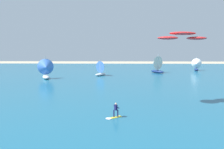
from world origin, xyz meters
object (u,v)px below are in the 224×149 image
kitesurfer (114,112)px  kite (183,36)px  sailboat_trailing (197,64)px  sailboat_center_horizon (156,64)px  sailboat_near_shore (102,68)px  sailboat_outermost (46,69)px

kitesurfer → kite: bearing=33.6°
kitesurfer → sailboat_trailing: (25.83, 47.91, 1.41)m
sailboat_center_horizon → sailboat_near_shore: (-15.48, -6.61, -0.53)m
kitesurfer → kite: 13.68m
kitesurfer → sailboat_near_shore: 35.84m
kite → sailboat_outermost: bearing=137.9°
sailboat_outermost → sailboat_trailing: (42.58, 18.86, -0.47)m
sailboat_outermost → sailboat_center_horizon: sailboat_center_horizon is taller
sailboat_center_horizon → sailboat_trailing: bearing=22.0°
sailboat_outermost → sailboat_trailing: bearing=23.9°
kite → sailboat_near_shore: bearing=112.9°
sailboat_near_shore → sailboat_outermost: bearing=-153.3°
kite → sailboat_trailing: size_ratio=1.67×
sailboat_outermost → sailboat_trailing: size_ratio=1.23×
kitesurfer → sailboat_trailing: bearing=61.7°
sailboat_trailing → kitesurfer: bearing=-118.3°
kitesurfer → sailboat_outermost: 33.58m
sailboat_center_horizon → sailboat_near_shore: bearing=-156.9°
sailboat_near_shore → kite: bearing=-67.1°
sailboat_center_horizon → sailboat_trailing: 15.13m
sailboat_near_shore → sailboat_trailing: bearing=22.6°
kite → sailboat_near_shore: 33.07m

